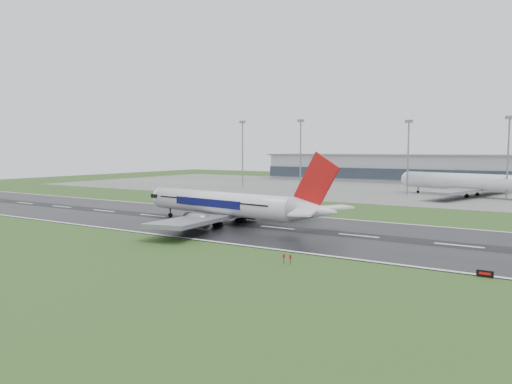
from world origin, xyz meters
The scene contains 11 objects.
ground centered at (0.00, 0.00, 0.00)m, with size 520.00×520.00×0.00m, color #284A1B.
runway centered at (0.00, 0.00, 0.05)m, with size 400.00×45.00×0.10m, color black.
apron centered at (0.00, 125.00, 0.04)m, with size 400.00×130.00×0.08m, color slate.
terminal centered at (0.00, 185.00, 7.50)m, with size 240.00×36.00×15.00m, color #999CA5.
main_airliner centered at (-31.35, -2.15, 8.61)m, with size 57.67×54.92×17.03m, color white, non-canonical shape.
parked_airliner centered at (6.33, 106.08, 9.34)m, with size 63.16×58.80×18.51m, color silver, non-canonical shape.
runway_sign centered at (27.35, -22.67, 0.52)m, with size 2.30×0.26×1.04m, color black, non-canonical shape.
floodmast_0 centered at (-96.64, 100.00, 15.64)m, with size 0.64×0.64×31.28m, color gray.
floodmast_1 centered at (-64.90, 100.00, 15.43)m, with size 0.64×0.64×30.85m, color gray.
floodmast_2 centered at (-16.61, 100.00, 14.55)m, with size 0.64×0.64×29.09m, color gray.
floodmast_3 centered at (19.22, 100.00, 14.68)m, with size 0.64×0.64×29.35m, color gray.
Camera 1 is at (36.05, -98.32, 18.30)m, focal length 34.16 mm.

